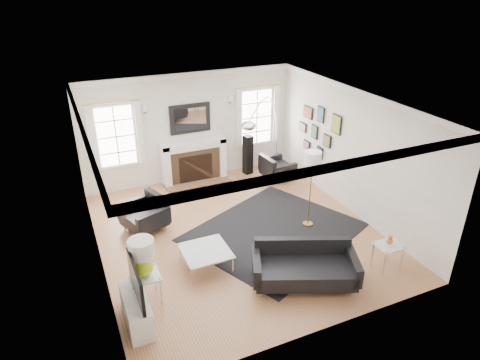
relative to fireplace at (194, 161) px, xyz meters
name	(u,v)px	position (x,y,z in m)	size (l,w,h in m)	color
floor	(237,233)	(0.00, -2.79, -0.54)	(6.00, 6.00, 0.00)	#97623F
back_wall	(190,128)	(0.00, 0.21, 0.86)	(5.50, 0.04, 2.80)	white
front_wall	(324,256)	(0.00, -5.79, 0.86)	(5.50, 0.04, 2.80)	white
left_wall	(92,200)	(-2.75, -2.79, 0.86)	(0.04, 6.00, 2.80)	white
right_wall	(352,152)	(2.75, -2.79, 0.86)	(0.04, 6.00, 2.80)	white
ceiling	(237,103)	(0.00, -2.79, 2.26)	(5.50, 6.00, 0.02)	white
crown_molding	(237,107)	(0.00, -2.79, 2.20)	(5.50, 6.00, 0.12)	white
fireplace	(194,161)	(0.00, 0.00, 0.00)	(1.70, 0.69, 1.11)	white
mantel_mirror	(190,119)	(0.00, 0.16, 1.11)	(1.05, 0.07, 0.75)	black
window_left	(116,136)	(-1.85, 0.16, 0.92)	(1.24, 0.15, 1.62)	white
window_right	(257,117)	(1.85, 0.16, 0.92)	(1.24, 0.15, 1.62)	white
gallery_wall	(318,128)	(2.72, -1.50, 0.99)	(0.04, 1.73, 1.29)	black
tv_unit	(136,306)	(-2.44, -4.49, -0.21)	(0.35, 1.00, 1.09)	white
area_rug	(274,232)	(0.72, -3.07, -0.54)	(3.29, 2.75, 0.01)	black
sofa	(304,266)	(0.44, -4.69, -0.22)	(1.98, 1.46, 0.59)	black
armchair_left	(146,215)	(-1.68, -1.83, -0.21)	(1.04, 1.10, 0.60)	black
armchair_right	(276,168)	(1.97, -0.78, -0.24)	(0.80, 0.87, 0.55)	black
coffee_table	(206,252)	(-0.99, -3.61, -0.20)	(0.85, 0.85, 0.38)	silver
side_table_left	(145,280)	(-2.20, -4.06, -0.12)	(0.48, 0.48, 0.53)	silver
nesting_table	(388,250)	(2.02, -4.99, -0.13)	(0.48, 0.40, 0.53)	silver
gourd_lamp	(142,255)	(-2.20, -4.06, 0.37)	(0.42, 0.42, 0.67)	#C3E31C
orange_vase	(390,240)	(2.02, -4.99, 0.09)	(0.12, 0.12, 0.19)	#D75D1B
arc_floor_lamp	(264,138)	(1.51, -0.97, 0.74)	(1.68, 1.55, 2.38)	silver
stick_floor_lamp	(313,162)	(1.54, -3.09, 0.94)	(0.35, 0.35, 1.71)	#BE9542
speaker_tower	(248,155)	(1.46, -0.14, -0.01)	(0.21, 0.21, 1.07)	black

